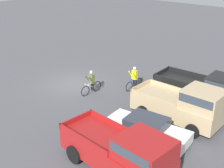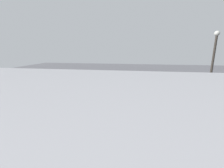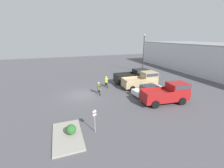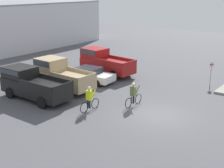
{
  "view_description": "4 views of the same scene",
  "coord_description": "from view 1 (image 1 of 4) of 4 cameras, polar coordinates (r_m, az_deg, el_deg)",
  "views": [
    {
      "loc": [
        14.59,
        15.57,
        9.04
      ],
      "look_at": [
        0.45,
        3.99,
        1.2
      ],
      "focal_mm": 50.0,
      "sensor_mm": 36.0,
      "label": 1
    },
    {
      "loc": [
        -3.18,
        26.27,
        6.53
      ],
      "look_at": [
        0.45,
        3.99,
        1.2
      ],
      "focal_mm": 24.0,
      "sensor_mm": 36.0,
      "label": 2
    },
    {
      "loc": [
        18.58,
        -2.53,
        7.34
      ],
      "look_at": [
        0.45,
        3.99,
        1.2
      ],
      "focal_mm": 24.0,
      "sensor_mm": 36.0,
      "label": 3
    },
    {
      "loc": [
        -16.49,
        -8.65,
        7.73
      ],
      "look_at": [
        0.45,
        3.99,
        1.2
      ],
      "focal_mm": 50.0,
      "sensor_mm": 36.0,
      "label": 4
    }
  ],
  "objects": [
    {
      "name": "ground_plane",
      "position": [
        23.17,
        -6.96,
        0.08
      ],
      "size": [
        80.0,
        80.0,
        0.0
      ],
      "primitive_type": "plane",
      "color": "#4C4C51"
    },
    {
      "name": "pickup_truck_0",
      "position": [
        20.15,
        16.76,
        -0.95
      ],
      "size": [
        2.23,
        5.58,
        2.18
      ],
      "color": "black",
      "rests_on": "ground_plane"
    },
    {
      "name": "pickup_truck_1",
      "position": [
        17.76,
        13.15,
        -3.65
      ],
      "size": [
        2.37,
        5.15,
        2.35
      ],
      "color": "tan",
      "rests_on": "ground_plane"
    },
    {
      "name": "sedan_0",
      "position": [
        16.14,
        6.31,
        -8.24
      ],
      "size": [
        2.17,
        4.52,
        1.29
      ],
      "color": "white",
      "rests_on": "ground_plane"
    },
    {
      "name": "pickup_truck_2",
      "position": [
        13.56,
        2.05,
        -12.17
      ],
      "size": [
        2.61,
        5.52,
        2.29
      ],
      "color": "maroon",
      "rests_on": "ground_plane"
    },
    {
      "name": "cyclist_0",
      "position": [
        21.19,
        -3.79,
        0.32
      ],
      "size": [
        1.84,
        0.48,
        1.67
      ],
      "color": "black",
      "rests_on": "ground_plane"
    },
    {
      "name": "cyclist_1",
      "position": [
        21.88,
        4.09,
        1.1
      ],
      "size": [
        1.75,
        0.48,
        1.68
      ],
      "color": "black",
      "rests_on": "ground_plane"
    }
  ]
}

